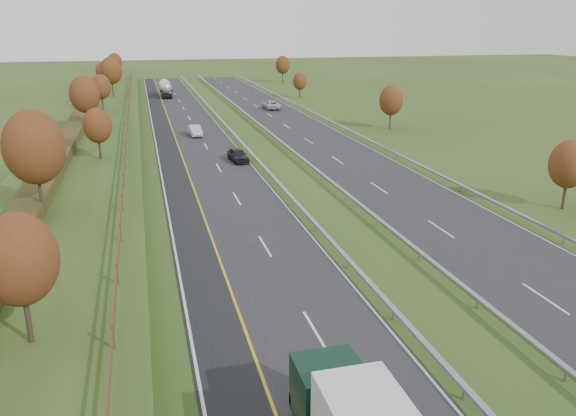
% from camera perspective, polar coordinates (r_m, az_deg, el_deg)
% --- Properties ---
extents(ground, '(400.00, 400.00, 0.00)m').
position_cam_1_polar(ground, '(71.72, -2.57, 5.91)').
color(ground, '#304819').
rests_on(ground, ground).
extents(near_carriageway, '(10.50, 200.00, 0.04)m').
position_cam_1_polar(near_carriageway, '(75.40, -9.38, 6.30)').
color(near_carriageway, black).
rests_on(near_carriageway, ground).
extents(far_carriageway, '(10.50, 200.00, 0.04)m').
position_cam_1_polar(far_carriageway, '(78.58, 2.76, 7.00)').
color(far_carriageway, black).
rests_on(far_carriageway, ground).
extents(hard_shoulder, '(3.00, 200.00, 0.04)m').
position_cam_1_polar(hard_shoulder, '(75.16, -12.23, 6.10)').
color(hard_shoulder, black).
rests_on(hard_shoulder, ground).
extents(lane_markings, '(26.75, 200.00, 0.01)m').
position_cam_1_polar(lane_markings, '(76.10, -4.54, 6.62)').
color(lane_markings, silver).
rests_on(lane_markings, near_carriageway).
extents(embankment_left, '(12.00, 200.00, 2.00)m').
position_cam_1_polar(embankment_left, '(75.19, -19.37, 6.25)').
color(embankment_left, '#304819').
rests_on(embankment_left, ground).
extents(hedge_left, '(2.20, 180.00, 1.10)m').
position_cam_1_polar(hedge_left, '(75.11, -21.02, 7.27)').
color(hedge_left, '#373816').
rests_on(hedge_left, embankment_left).
extents(fence_left, '(0.12, 189.06, 1.20)m').
position_cam_1_polar(fence_left, '(74.23, -16.05, 7.79)').
color(fence_left, '#422B19').
rests_on(fence_left, embankment_left).
extents(median_barrier_near, '(0.32, 200.00, 0.71)m').
position_cam_1_polar(median_barrier_near, '(75.99, -5.09, 7.02)').
color(median_barrier_near, '#93969B').
rests_on(median_barrier_near, ground).
extents(median_barrier_far, '(0.32, 200.00, 0.71)m').
position_cam_1_polar(median_barrier_far, '(76.98, -1.32, 7.23)').
color(median_barrier_far, '#93969B').
rests_on(median_barrier_far, ground).
extents(outer_barrier_far, '(0.32, 200.00, 0.71)m').
position_cam_1_polar(outer_barrier_far, '(80.36, 6.75, 7.58)').
color(outer_barrier_far, '#93969B').
rests_on(outer_barrier_far, ground).
extents(trees_left, '(6.64, 164.30, 7.66)m').
position_cam_1_polar(trees_left, '(71.00, -19.71, 9.98)').
color(trees_left, '#2D2116').
rests_on(trees_left, embankment_left).
extents(trees_far, '(8.45, 118.60, 7.12)m').
position_cam_1_polar(trees_far, '(109.57, 4.95, 12.34)').
color(trees_far, '#2D2116').
rests_on(trees_far, ground).
extents(road_tanker, '(2.40, 11.22, 3.46)m').
position_cam_1_polar(road_tanker, '(129.84, -12.37, 11.84)').
color(road_tanker, silver).
rests_on(road_tanker, near_carriageway).
extents(car_dark_near, '(2.24, 4.57, 1.50)m').
position_cam_1_polar(car_dark_near, '(65.51, -5.10, 5.39)').
color(car_dark_near, black).
rests_on(car_dark_near, near_carriageway).
extents(car_silver_mid, '(1.98, 4.64, 1.49)m').
position_cam_1_polar(car_silver_mid, '(81.91, -9.46, 7.78)').
color(car_silver_mid, '#BBBBC0').
rests_on(car_silver_mid, near_carriageway).
extents(car_small_far, '(2.28, 5.57, 1.61)m').
position_cam_1_polar(car_small_far, '(141.61, -12.20, 11.93)').
color(car_small_far, '#12173A').
rests_on(car_small_far, near_carriageway).
extents(car_oncoming, '(2.74, 5.70, 1.57)m').
position_cam_1_polar(car_oncoming, '(107.21, -1.73, 10.43)').
color(car_oncoming, silver).
rests_on(car_oncoming, far_carriageway).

